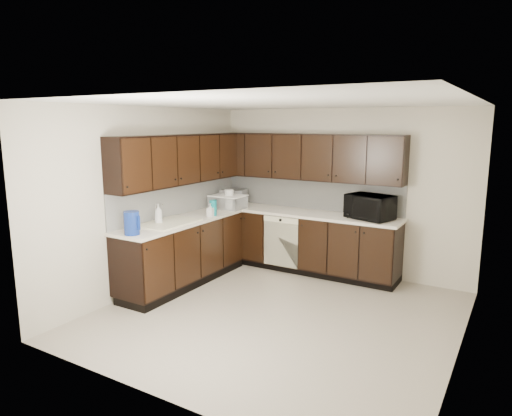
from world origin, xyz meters
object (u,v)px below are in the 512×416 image
at_px(sink, 168,228).
at_px(microwave, 370,207).
at_px(toaster_oven, 234,197).
at_px(blue_pitcher, 132,223).
at_px(storage_bin, 228,202).

height_order(sink, microwave, microwave).
bearing_deg(sink, toaster_oven, 92.31).
distance_m(toaster_oven, blue_pitcher, 2.40).
relative_size(sink, microwave, 1.32).
bearing_deg(microwave, sink, -125.93).
bearing_deg(storage_bin, microwave, 8.85).
bearing_deg(microwave, storage_bin, -154.31).
relative_size(toaster_oven, storage_bin, 0.77).
relative_size(sink, storage_bin, 1.58).
distance_m(sink, blue_pitcher, 0.72).
xyz_separation_m(toaster_oven, storage_bin, (0.12, -0.35, -0.02)).
distance_m(microwave, storage_bin, 2.22).
relative_size(microwave, blue_pitcher, 2.17).
xyz_separation_m(sink, toaster_oven, (-0.07, 1.71, 0.18)).
xyz_separation_m(toaster_oven, blue_pitcher, (0.10, -2.40, 0.02)).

